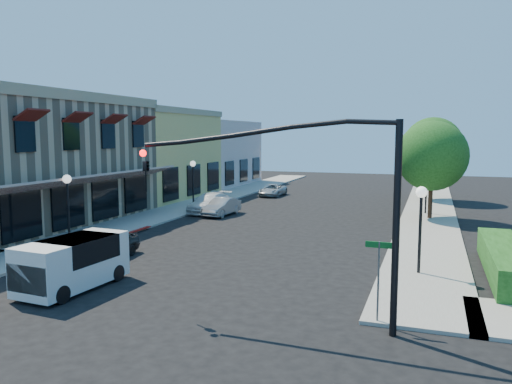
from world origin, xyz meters
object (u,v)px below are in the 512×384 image
(lamppost_right_near, at_px, (421,208))
(white_van, at_px, (72,260))
(street_tree_b, at_px, (433,147))
(lamppost_right_far, at_px, (427,176))
(lamppost_left_far, at_px, (193,172))
(parked_car_c, at_px, (209,203))
(street_tree_a, at_px, (432,156))
(parked_car_d, at_px, (273,190))
(street_name_sign, at_px, (379,268))
(parked_car_b, at_px, (222,207))
(signal_mast_arm, at_px, (319,188))
(parked_car_a, at_px, (106,246))
(lamppost_left_near, at_px, (67,191))

(lamppost_right_near, relative_size, white_van, 0.84)
(street_tree_b, height_order, lamppost_right_near, street_tree_b)
(street_tree_b, height_order, lamppost_right_far, street_tree_b)
(lamppost_left_far, distance_m, parked_car_c, 3.68)
(street_tree_a, relative_size, lamppost_right_far, 1.82)
(street_tree_a, distance_m, parked_car_c, 15.54)
(street_tree_b, relative_size, parked_car_d, 1.83)
(street_tree_a, bearing_deg, street_name_sign, -93.76)
(lamppost_right_near, distance_m, parked_car_b, 17.39)
(signal_mast_arm, bearing_deg, street_tree_b, 84.49)
(street_name_sign, bearing_deg, white_van, -178.70)
(lamppost_right_far, height_order, parked_car_d, lamppost_right_far)
(signal_mast_arm, relative_size, parked_car_a, 2.17)
(white_van, bearing_deg, parked_car_a, 110.54)
(lamppost_left_far, xyz_separation_m, parked_car_d, (3.70, 8.63, -2.20))
(lamppost_right_far, relative_size, white_van, 0.84)
(street_tree_b, distance_m, lamppost_right_far, 8.21)
(street_tree_b, relative_size, white_van, 1.64)
(street_tree_b, distance_m, white_van, 32.57)
(street_tree_a, bearing_deg, parked_car_d, 147.59)
(street_tree_a, relative_size, lamppost_left_near, 1.82)
(street_tree_b, relative_size, lamppost_right_near, 1.97)
(lamppost_left_far, relative_size, parked_car_b, 0.97)
(street_tree_b, distance_m, lamppost_left_near, 29.64)
(lamppost_left_near, bearing_deg, signal_mast_arm, -24.37)
(parked_car_c, bearing_deg, street_name_sign, -52.60)
(street_tree_a, relative_size, parked_car_b, 1.77)
(parked_car_c, bearing_deg, street_tree_b, 38.48)
(signal_mast_arm, relative_size, white_van, 1.88)
(street_tree_a, xyz_separation_m, lamppost_left_far, (-17.30, 0.00, -1.46))
(street_tree_b, relative_size, parked_car_b, 1.92)
(parked_car_b, bearing_deg, lamppost_right_far, 25.07)
(white_van, relative_size, parked_car_b, 1.17)
(lamppost_left_near, relative_size, parked_car_d, 0.93)
(white_van, bearing_deg, street_name_sign, 1.30)
(street_tree_b, relative_size, lamppost_left_near, 1.97)
(street_tree_a, bearing_deg, parked_car_c, -172.41)
(signal_mast_arm, distance_m, parked_car_c, 22.35)
(lamppost_left_near, distance_m, white_van, 8.16)
(street_tree_b, relative_size, parked_car_c, 1.50)
(signal_mast_arm, distance_m, lamppost_left_near, 15.82)
(lamppost_left_far, relative_size, white_van, 0.84)
(lamppost_left_near, xyz_separation_m, parked_car_b, (3.70, 11.00, -2.13))
(lamppost_right_near, xyz_separation_m, parked_car_b, (-13.30, 11.00, -2.13))
(signal_mast_arm, relative_size, parked_car_b, 2.19)
(parked_car_b, bearing_deg, lamppost_left_far, 145.43)
(lamppost_left_near, xyz_separation_m, lamppost_right_far, (17.00, 16.00, 0.00))
(white_van, height_order, parked_car_b, white_van)
(lamppost_right_near, xyz_separation_m, parked_car_a, (-13.30, -2.00, -2.11))
(lamppost_right_near, relative_size, parked_car_c, 0.76)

